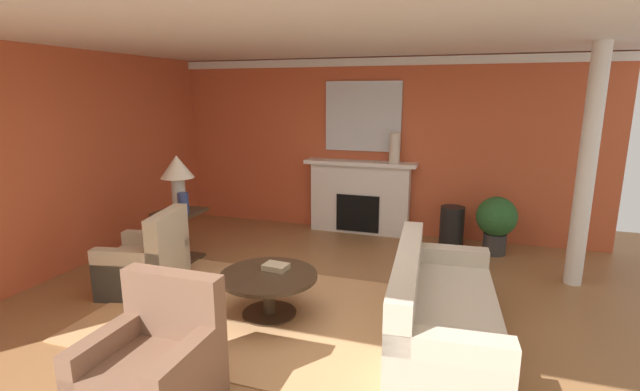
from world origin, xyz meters
name	(u,v)px	position (x,y,z in m)	size (l,w,h in m)	color
ground_plane	(307,309)	(0.00, 0.00, 0.00)	(8.54, 8.54, 0.00)	olive
wall_fireplace	(371,147)	(0.00, 3.08, 1.40)	(7.17, 0.12, 2.80)	#C65633
wall_window	(70,160)	(-3.34, 0.30, 1.40)	(0.12, 6.63, 2.80)	#C65633
ceiling_panel	(315,33)	(0.00, 0.30, 2.83)	(7.17, 6.63, 0.06)	white
crown_moulding	(372,62)	(0.00, 3.00, 2.72)	(7.17, 0.08, 0.12)	white
area_rug	(269,314)	(-0.32, -0.25, 0.01)	(3.53, 2.30, 0.01)	tan
fireplace	(360,199)	(-0.13, 2.87, 0.56)	(1.80, 0.35, 1.19)	white
mantel_mirror	(363,116)	(-0.13, 2.99, 1.89)	(1.23, 0.04, 1.10)	silver
sofa	(439,314)	(1.38, -0.28, 0.30)	(1.05, 2.16, 0.85)	beige
armchair_near_window	(147,265)	(-1.92, -0.13, 0.31)	(0.95, 0.95, 0.95)	#C1B293
armchair_facing_fireplace	(154,370)	(-0.50, -1.82, 0.31)	(0.80, 0.80, 0.95)	brown
coffee_table	(269,285)	(-0.32, -0.25, 0.34)	(1.00, 1.00, 0.45)	#3D2D1E
side_table	(181,232)	(-2.13, 0.85, 0.40)	(0.56, 0.56, 0.70)	#3D2D1E
table_lamp	(177,172)	(-2.13, 0.85, 1.22)	(0.44, 0.44, 0.75)	beige
vase_mantel_right	(395,148)	(0.42, 2.82, 1.42)	(0.17, 0.17, 0.46)	beige
vase_tall_corner	(452,227)	(1.35, 2.57, 0.31)	(0.35, 0.35, 0.62)	black
vase_on_side_table	(183,203)	(-1.98, 0.73, 0.84)	(0.14, 0.14, 0.28)	navy
book_red_cover	(276,267)	(-0.30, -0.11, 0.48)	(0.25, 0.18, 0.06)	tan
potted_plant	(496,221)	(1.95, 2.46, 0.49)	(0.56, 0.56, 0.83)	#333333
column_white	(587,169)	(2.82, 1.65, 1.40)	(0.20, 0.20, 2.80)	white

